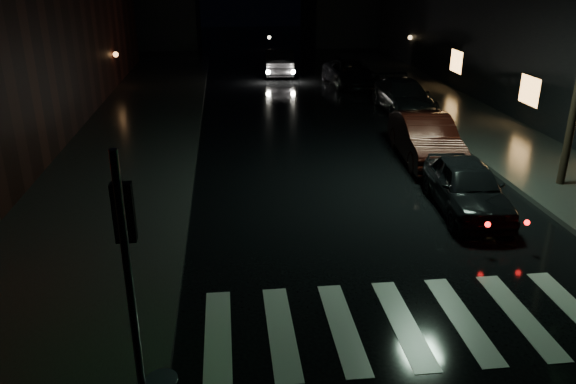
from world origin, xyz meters
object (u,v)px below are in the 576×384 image
object	(u,v)px
parked_car_c	(404,96)
parked_car_d	(351,74)
oncoming_car	(279,62)
parked_car_b	(426,138)
parked_car_a	(467,186)

from	to	relation	value
parked_car_c	parked_car_d	xyz separation A→B (m)	(-1.16, 6.43, -0.02)
parked_car_d	oncoming_car	bearing A→B (deg)	127.77
parked_car_c	oncoming_car	world-z (taller)	oncoming_car
parked_car_b	parked_car_d	bearing A→B (deg)	93.01
parked_car_a	parked_car_b	bearing A→B (deg)	90.52
parked_car_c	parked_car_b	bearing A→B (deg)	-101.95
parked_car_a	oncoming_car	bearing A→B (deg)	103.00
oncoming_car	parked_car_d	bearing A→B (deg)	135.39
parked_car_c	oncoming_car	bearing A→B (deg)	114.12
parked_car_a	parked_car_c	distance (m)	11.83
parked_car_c	parked_car_d	bearing A→B (deg)	99.55
parked_car_b	parked_car_c	bearing A→B (deg)	82.92
parked_car_c	oncoming_car	xyz separation A→B (m)	(-4.93, 10.69, 0.07)
parked_car_c	parked_car_d	world-z (taller)	parked_car_c
parked_car_a	parked_car_b	world-z (taller)	parked_car_b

